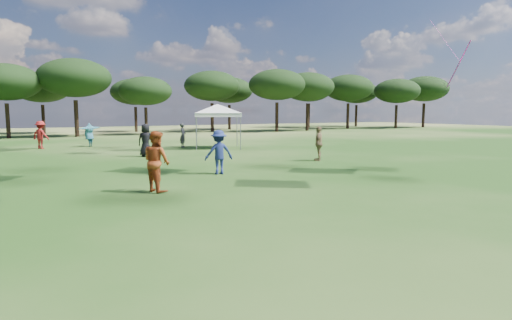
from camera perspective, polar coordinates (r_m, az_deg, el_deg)
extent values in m
cylinder|color=black|center=(45.64, -30.18, 4.53)|extent=(0.37, 0.37, 3.21)
ellipsoid|color=black|center=(45.71, -30.44, 8.95)|extent=(6.24, 6.24, 3.36)
cylinder|color=black|center=(45.52, -22.82, 5.12)|extent=(0.41, 0.41, 3.56)
ellipsoid|color=black|center=(45.62, -23.04, 10.04)|extent=(6.91, 6.91, 3.73)
cylinder|color=black|center=(47.20, -14.44, 5.05)|extent=(0.33, 0.33, 2.88)
ellipsoid|color=black|center=(47.23, -14.55, 8.89)|extent=(5.60, 5.60, 3.02)
cylinder|color=black|center=(52.46, -5.86, 5.66)|extent=(0.39, 0.39, 3.44)
ellipsoid|color=black|center=(52.54, -5.90, 9.79)|extent=(6.69, 6.69, 3.60)
cylinder|color=black|center=(52.22, 2.79, 5.73)|extent=(0.40, 0.40, 3.53)
ellipsoid|color=black|center=(52.31, 2.82, 10.00)|extent=(6.86, 6.86, 3.70)
cylinder|color=black|center=(55.32, 6.85, 5.71)|extent=(0.40, 0.40, 3.47)
ellipsoid|color=black|center=(55.39, 6.91, 9.66)|extent=(6.74, 6.74, 3.63)
cylinder|color=black|center=(62.28, 12.14, 5.75)|extent=(0.41, 0.41, 3.57)
ellipsoid|color=black|center=(62.36, 12.23, 9.36)|extent=(6.94, 6.94, 3.74)
cylinder|color=black|center=(65.64, 18.17, 5.51)|extent=(0.38, 0.38, 3.35)
ellipsoid|color=black|center=(65.69, 18.28, 8.73)|extent=(6.51, 6.51, 3.51)
cylinder|color=black|center=(70.90, 21.42, 5.56)|extent=(0.42, 0.42, 3.66)
ellipsoid|color=black|center=(70.97, 21.56, 8.81)|extent=(7.10, 7.10, 3.83)
cylinder|color=black|center=(53.62, -26.49, 4.90)|extent=(0.37, 0.37, 3.20)
ellipsoid|color=black|center=(53.68, -26.68, 8.65)|extent=(6.21, 6.21, 3.35)
cylinder|color=black|center=(53.96, -15.72, 5.24)|extent=(0.34, 0.34, 2.99)
ellipsoid|color=black|center=(54.00, -15.83, 8.73)|extent=(5.81, 5.81, 3.13)
cylinder|color=black|center=(58.76, -3.57, 5.71)|extent=(0.38, 0.38, 3.31)
ellipsoid|color=black|center=(58.82, -3.60, 9.26)|extent=(6.43, 6.43, 3.47)
cylinder|color=black|center=(66.24, 7.03, 5.92)|extent=(0.42, 0.42, 3.64)
ellipsoid|color=black|center=(66.32, 7.08, 9.37)|extent=(7.06, 7.06, 3.81)
cylinder|color=black|center=(71.59, 13.20, 5.77)|extent=(0.40, 0.40, 3.46)
ellipsoid|color=black|center=(71.65, 13.29, 8.81)|extent=(6.72, 6.72, 3.62)
cylinder|color=gray|center=(27.76, -7.98, 3.67)|extent=(0.06, 0.06, 2.31)
cylinder|color=gray|center=(27.87, -2.07, 3.74)|extent=(0.06, 0.06, 2.31)
cylinder|color=gray|center=(30.62, -7.92, 3.94)|extent=(0.06, 0.06, 2.31)
cylinder|color=gray|center=(30.72, -2.56, 4.00)|extent=(0.06, 0.06, 2.31)
cube|color=white|center=(29.18, -5.16, 6.02)|extent=(3.94, 3.94, 0.25)
pyramid|color=white|center=(29.18, -5.17, 7.44)|extent=(5.69, 5.69, 0.60)
imported|color=navy|center=(17.19, -4.98, 1.05)|extent=(1.23, 0.82, 1.77)
imported|color=maroon|center=(32.00, -26.77, 3.00)|extent=(1.34, 1.34, 1.86)
imported|color=black|center=(24.46, -14.49, 2.56)|extent=(1.06, 0.99, 1.82)
imported|color=#9F401A|center=(13.74, -13.10, -0.18)|extent=(0.96, 1.10, 1.92)
imported|color=olive|center=(21.98, 8.36, 2.19)|extent=(1.02, 1.04, 1.76)
imported|color=#2E2E33|center=(30.17, -9.72, 3.27)|extent=(0.67, 0.74, 1.69)
imported|color=#276277|center=(32.61, -21.35, 3.14)|extent=(1.96, 1.71, 1.67)
plane|color=#C1309A|center=(19.34, 23.94, 14.27)|extent=(2.53, 2.07, 1.92)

